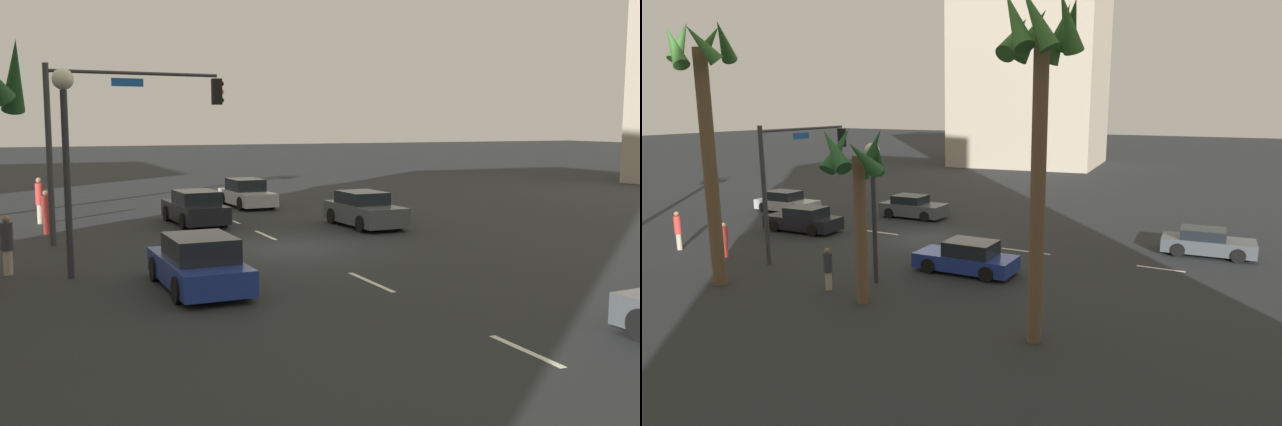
{
  "view_description": "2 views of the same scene",
  "coord_description": "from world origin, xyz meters",
  "views": [
    {
      "loc": [
        -22.25,
        8.42,
        4.14
      ],
      "look_at": [
        -1.6,
        -0.33,
        1.32
      ],
      "focal_mm": 40.63,
      "sensor_mm": 36.0,
      "label": 1
    },
    {
      "loc": [
        -14.83,
        24.0,
        6.93
      ],
      "look_at": [
        -1.78,
        -1.0,
        1.35
      ],
      "focal_mm": 30.64,
      "sensor_mm": 36.0,
      "label": 2
    }
  ],
  "objects": [
    {
      "name": "car_4",
      "position": [
        11.92,
        -2.12,
        0.62
      ],
      "size": [
        4.32,
        1.92,
        1.36
      ],
      "color": "#B7B7BC",
      "rests_on": "ground_plane"
    },
    {
      "name": "lane_stripe_4",
      "position": [
        8.25,
        0.0,
        0.01
      ],
      "size": [
        2.29,
        0.14,
        0.01
      ],
      "primitive_type": "cube",
      "color": "silver",
      "rests_on": "ground_plane"
    },
    {
      "name": "lane_stripe_1",
      "position": [
        -11.97,
        0.0,
        0.01
      ],
      "size": [
        2.01,
        0.14,
        0.01
      ],
      "primitive_type": "cube",
      "color": "silver",
      "rests_on": "ground_plane"
    },
    {
      "name": "pedestrian_2",
      "position": [
        9.33,
        7.52,
        1.02
      ],
      "size": [
        0.42,
        0.42,
        1.9
      ],
      "color": "#B2A58C",
      "rests_on": "ground_plane"
    },
    {
      "name": "lane_stripe_3",
      "position": [
        2.79,
        0.0,
        0.01
      ],
      "size": [
        2.31,
        0.14,
        0.01
      ],
      "primitive_type": "cube",
      "color": "silver",
      "rests_on": "ground_plane"
    },
    {
      "name": "lane_stripe_2",
      "position": [
        -5.76,
        0.0,
        0.01
      ],
      "size": [
        2.49,
        0.14,
        0.01
      ],
      "primitive_type": "cube",
      "color": "silver",
      "rests_on": "ground_plane"
    },
    {
      "name": "lane_stripe_5",
      "position": [
        7.33,
        0.0,
        0.01
      ],
      "size": [
        2.39,
        0.14,
        0.01
      ],
      "primitive_type": "cube",
      "color": "silver",
      "rests_on": "ground_plane"
    },
    {
      "name": "car_2",
      "position": [
        3.46,
        -4.39,
        0.65
      ],
      "size": [
        4.15,
        1.97,
        1.39
      ],
      "color": "#474C51",
      "rests_on": "ground_plane"
    },
    {
      "name": "traffic_signal",
      "position": [
        3.73,
        5.14,
        4.21
      ],
      "size": [
        0.82,
        6.29,
        6.09
      ],
      "color": "#38383D",
      "rests_on": "ground_plane"
    },
    {
      "name": "pedestrian_1",
      "position": [
        -1.09,
        8.7,
        0.86
      ],
      "size": [
        0.44,
        0.44,
        1.64
      ],
      "color": "#B2A58C",
      "rests_on": "ground_plane"
    },
    {
      "name": "pedestrian_0",
      "position": [
        6.2,
        7.4,
        0.87
      ],
      "size": [
        0.32,
        0.32,
        1.64
      ],
      "color": "#BF3833",
      "rests_on": "ground_plane"
    },
    {
      "name": "ground_plane",
      "position": [
        0.0,
        0.0,
        0.0
      ],
      "size": [
        220.0,
        220.0,
        0.0
      ],
      "primitive_type": "plane",
      "color": "#232628"
    },
    {
      "name": "streetlamp",
      "position": [
        -2.17,
        7.15,
        3.93
      ],
      "size": [
        0.56,
        0.56,
        5.53
      ],
      "color": "#2D2D33",
      "rests_on": "ground_plane"
    },
    {
      "name": "car_1",
      "position": [
        6.79,
        1.68,
        0.64
      ],
      "size": [
        4.38,
        2.02,
        1.39
      ],
      "color": "black",
      "rests_on": "ground_plane"
    },
    {
      "name": "car_3",
      "position": [
        -4.78,
        4.3,
        0.63
      ],
      "size": [
        4.32,
        1.9,
        1.38
      ],
      "color": "navy",
      "rests_on": "ground_plane"
    }
  ]
}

